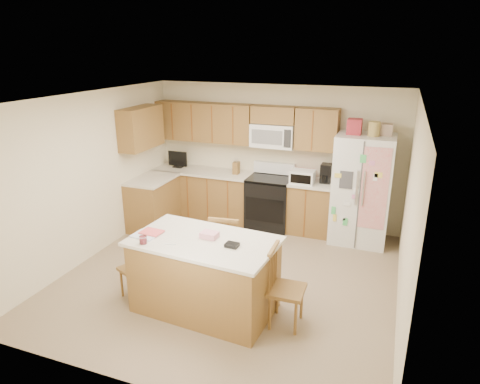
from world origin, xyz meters
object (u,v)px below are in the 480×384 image
at_px(windsor_chair_left, 137,268).
at_px(windsor_chair_back, 227,250).
at_px(stove, 270,201).
at_px(island, 205,274).
at_px(refrigerator, 362,188).
at_px(windsor_chair_right, 285,289).

bearing_deg(windsor_chair_left, windsor_chair_back, 39.86).
height_order(stove, island, stove).
bearing_deg(refrigerator, stove, 177.70).
bearing_deg(island, windsor_chair_left, -176.36).
bearing_deg(island, windsor_chair_right, 2.68).
xyz_separation_m(refrigerator, windsor_chair_right, (-0.57, -2.67, -0.46)).
bearing_deg(stove, windsor_chair_right, -69.95).
distance_m(windsor_chair_back, windsor_chair_right, 1.20).
distance_m(refrigerator, island, 3.17).
bearing_deg(windsor_chair_left, refrigerator, 48.04).
bearing_deg(windsor_chair_back, windsor_chair_right, -33.92).
distance_m(refrigerator, windsor_chair_right, 2.77).
xyz_separation_m(stove, windsor_chair_back, (0.00, -2.06, -0.00)).
distance_m(island, windsor_chair_back, 0.72).
xyz_separation_m(stove, island, (0.01, -2.78, 0.00)).
distance_m(refrigerator, windsor_chair_left, 3.77).
height_order(stove, windsor_chair_right, stove).
bearing_deg(stove, windsor_chair_left, -108.05).
height_order(windsor_chair_left, windsor_chair_back, windsor_chair_back).
height_order(refrigerator, windsor_chair_right, refrigerator).
relative_size(windsor_chair_left, windsor_chair_back, 0.87).
bearing_deg(windsor_chair_left, windsor_chair_right, 3.14).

